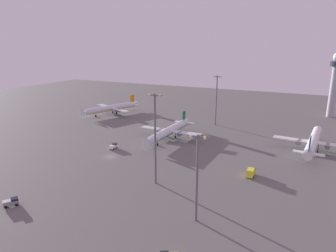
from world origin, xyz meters
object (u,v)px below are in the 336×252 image
object	(u,v)px
airplane_mid_apron	(170,131)
airplane_taxiway_distant	(112,108)
baggage_tractor	(11,202)
airplane_near_gate	(313,142)
apron_light_central	(197,173)
maintenance_van	(113,146)
catering_truck	(251,172)
control_tower	(335,80)
apron_light_east	(216,97)
apron_light_west	(155,134)

from	to	relation	value
airplane_mid_apron	airplane_taxiway_distant	size ratio (longest dim) A/B	1.02
airplane_mid_apron	baggage_tractor	xyz separation A→B (m)	(-13.54, -77.55, -2.81)
airplane_near_gate	baggage_tractor	bearing A→B (deg)	-126.49
apron_light_central	airplane_near_gate	bearing A→B (deg)	69.94
airplane_near_gate	airplane_taxiway_distant	size ratio (longest dim) A/B	1.06
maintenance_van	catering_truck	distance (m)	60.54
control_tower	catering_truck	bearing A→B (deg)	-103.80
apron_light_east	apron_light_west	world-z (taller)	apron_light_west
control_tower	maintenance_van	world-z (taller)	control_tower
airplane_near_gate	apron_light_central	xyz separation A→B (m)	(-26.54, -72.68, 9.51)
airplane_taxiway_distant	apron_light_central	world-z (taller)	apron_light_central
airplane_mid_apron	apron_light_east	world-z (taller)	apron_light_east
apron_light_west	airplane_near_gate	bearing A→B (deg)	51.16
apron_light_central	control_tower	bearing A→B (deg)	76.49
control_tower	maintenance_van	bearing A→B (deg)	-128.80
control_tower	catering_truck	xyz separation A→B (m)	(-27.63, -112.53, -21.47)
maintenance_van	apron_light_west	distance (m)	42.77
control_tower	maintenance_van	size ratio (longest dim) A/B	9.38
baggage_tractor	airplane_mid_apron	bearing A→B (deg)	114.79
control_tower	airplane_taxiway_distant	size ratio (longest dim) A/B	0.99
airplane_taxiway_distant	airplane_mid_apron	bearing A→B (deg)	171.78
apron_light_east	catering_truck	bearing A→B (deg)	-62.68
control_tower	airplane_near_gate	size ratio (longest dim) A/B	0.94
airplane_taxiway_distant	baggage_tractor	xyz separation A→B (m)	(43.87, -109.66, -2.89)
control_tower	apron_light_west	xyz separation A→B (m)	(-55.17, -131.80, -6.03)
maintenance_van	catering_truck	world-z (taller)	catering_truck
airplane_near_gate	apron_light_west	distance (m)	75.17
airplane_near_gate	apron_light_central	distance (m)	77.96
apron_light_west	airplane_mid_apron	bearing A→B (deg)	110.00
control_tower	airplane_near_gate	world-z (taller)	control_tower
control_tower	maintenance_van	xyz separation A→B (m)	(-88.09, -109.57, -21.87)
control_tower	apron_light_west	world-z (taller)	control_tower
maintenance_van	catering_truck	size ratio (longest dim) A/B	0.75
airplane_near_gate	apron_light_east	size ratio (longest dim) A/B	1.52
airplane_taxiway_distant	maintenance_van	bearing A→B (deg)	147.28
baggage_tractor	airplane_near_gate	bearing A→B (deg)	83.75
airplane_mid_apron	catering_truck	world-z (taller)	airplane_mid_apron
baggage_tractor	maintenance_van	distance (m)	53.26
baggage_tractor	airplane_taxiway_distant	bearing A→B (deg)	146.50
airplane_taxiway_distant	airplane_near_gate	bearing A→B (deg)	-168.86
catering_truck	apron_light_central	distance (m)	37.12
airplane_mid_apron	apron_light_west	bearing A→B (deg)	112.00
maintenance_van	apron_light_central	world-z (taller)	apron_light_central
airplane_taxiway_distant	apron_light_central	distance (m)	133.24
airplane_near_gate	apron_light_east	world-z (taller)	apron_light_east
airplane_taxiway_distant	apron_light_west	xyz separation A→B (m)	(74.36, -78.68, 12.94)
airplane_taxiway_distant	maintenance_van	xyz separation A→B (m)	(41.44, -56.45, -2.89)
airplane_near_gate	apron_light_central	world-z (taller)	apron_light_central
control_tower	baggage_tractor	xyz separation A→B (m)	(-85.66, -162.77, -21.87)
airplane_mid_apron	airplane_near_gate	size ratio (longest dim) A/B	0.96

